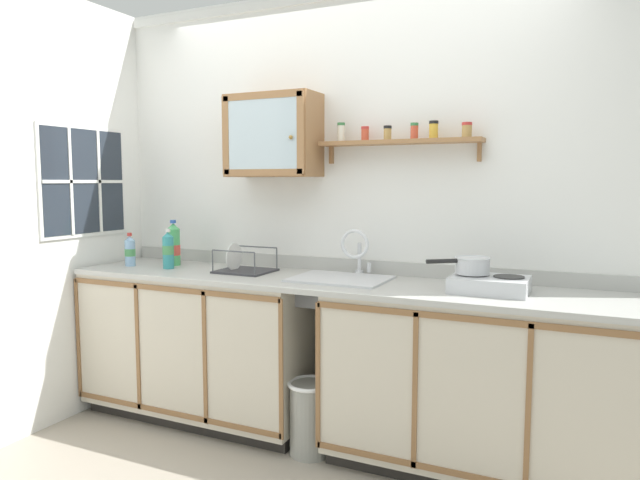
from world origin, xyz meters
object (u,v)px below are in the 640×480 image
Objects in this scene: saucepan at (472,265)px; dish_rack at (243,268)px; wall_cabinet at (273,136)px; bottle_water_blue_0 at (130,251)px; hot_plate_stove at (489,284)px; bottle_soda_green_2 at (174,245)px; trash_bin at (310,417)px; sink at (342,285)px; bottle_detergent_teal_1 at (168,250)px.

dish_rack reaches higher than saucepan.
bottle_water_blue_0 is at bearing -165.45° from wall_cabinet.
hot_plate_stove is at bearing 1.55° from bottle_water_blue_0.
bottle_soda_green_2 is 1.43m from trash_bin.
sink is 2.44× the size of bottle_water_blue_0.
saucepan is (-0.09, 0.02, 0.09)m from hot_plate_stove.
bottle_soda_green_2 is at bearing 177.73° from hot_plate_stove.
sink is 0.65m from dish_rack.
trash_bin is at bearing -40.43° from wall_cabinet.
dish_rack is at bearing -132.64° from wall_cabinet.
wall_cabinet reaches higher than bottle_detergent_teal_1.
sink is at bearing 4.60° from bottle_detergent_teal_1.
bottle_detergent_teal_1 is 0.51m from dish_rack.
sink is at bearing 0.45° from dish_rack.
sink reaches higher than trash_bin.
dish_rack is (-1.45, 0.04, -0.02)m from hot_plate_stove.
sink is 1.79× the size of saucepan.
bottle_soda_green_2 reaches higher than dish_rack.
bottle_detergent_teal_1 is at bearing 172.91° from trash_bin.
hot_plate_stove is 0.66× the size of wall_cabinet.
hot_plate_stove is at bearing -3.05° from sink.
saucepan is at bearing -7.52° from wall_cabinet.
bottle_soda_green_2 is at bearing 178.17° from saucepan.
trash_bin is at bearing -5.02° from bottle_water_blue_0.
hot_plate_stove is 1.72× the size of bottle_water_blue_0.
saucepan is at bearing 2.08° from bottle_detergent_teal_1.
saucepan is at bearing 168.77° from hot_plate_stove.
hot_plate_stove is at bearing -7.79° from wall_cabinet.
trash_bin is (1.05, -0.13, -0.84)m from bottle_detergent_teal_1.
dish_rack reaches higher than trash_bin.
saucepan reaches higher than trash_bin.
saucepan is 0.92× the size of dish_rack.
wall_cabinet is at bearing 14.55° from bottle_water_blue_0.
bottle_water_blue_0 reaches higher than saucepan.
sink is at bearing 176.95° from hot_plate_stove.
bottle_detergent_teal_1 reaches higher than hot_plate_stove.
sink is 1.42× the size of hot_plate_stove.
bottle_soda_green_2 is 0.73× the size of trash_bin.
hot_plate_stove is at bearing -11.23° from saucepan.
bottle_detergent_teal_1 is at bearing -177.92° from saucepan.
dish_rack is (-0.64, -0.01, 0.05)m from sink.
sink is at bearing -1.75° from bottle_soda_green_2.
bottle_detergent_teal_1 is at bearing 2.26° from bottle_water_blue_0.
dish_rack reaches higher than hot_plate_stove.
bottle_soda_green_2 is at bearing 115.87° from bottle_detergent_teal_1.
bottle_water_blue_0 is at bearing -177.74° from bottle_detergent_teal_1.
saucepan is 1.19m from trash_bin.
bottle_soda_green_2 is at bearing 166.88° from trash_bin.
bottle_water_blue_0 is at bearing -177.89° from saucepan.
bottle_detergent_teal_1 is 0.14m from bottle_soda_green_2.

